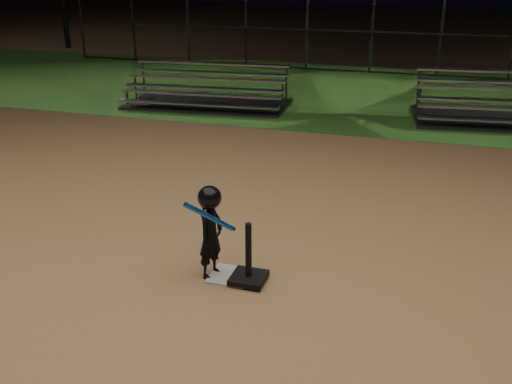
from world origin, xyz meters
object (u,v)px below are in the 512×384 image
batting_tee (249,270)px  bleacher_left (207,98)px  bleacher_right (512,113)px  home_plate (230,276)px  child_batter (211,229)px

batting_tee → bleacher_left: size_ratio=0.17×
bleacher_left → bleacher_right: (6.91, 0.50, 0.01)m
batting_tee → home_plate: bearing=167.8°
child_batter → bleacher_right: child_batter is taller
batting_tee → bleacher_left: bearing=114.5°
batting_tee → bleacher_right: (3.43, 8.14, 0.06)m
bleacher_left → batting_tee: bearing=-70.0°
bleacher_right → home_plate: bearing=-120.9°
home_plate → batting_tee: bearing=-12.2°
home_plate → bleacher_left: size_ratio=0.11×
bleacher_left → home_plate: bearing=-71.4°
home_plate → bleacher_right: (3.66, 8.09, 0.20)m
batting_tee → child_batter: 0.62m
home_plate → bleacher_right: size_ratio=0.10×
home_plate → batting_tee: 0.27m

